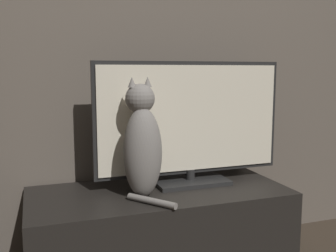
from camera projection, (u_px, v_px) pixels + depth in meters
The scene contains 4 objects.
wall_back at pixel (140, 3), 1.98m from camera, with size 4.80×0.05×2.60m.
tv_stand at pixel (159, 232), 1.85m from camera, with size 1.19×0.53×0.41m.
tv at pixel (190, 123), 1.90m from camera, with size 0.94×0.22×0.59m.
cat at pixel (142, 145), 1.70m from camera, with size 0.18×0.31×0.52m.
Camera 1 is at (-0.55, -0.76, 0.96)m, focal length 42.00 mm.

